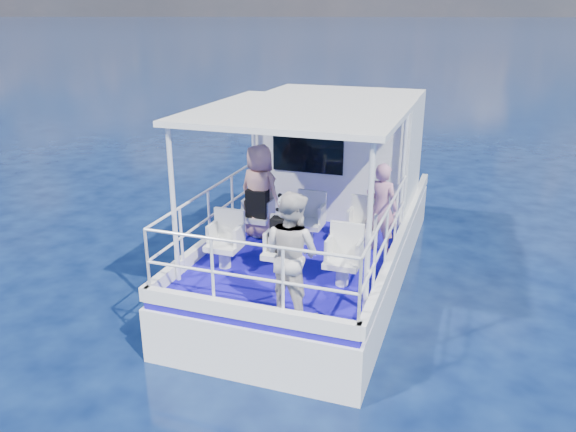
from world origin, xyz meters
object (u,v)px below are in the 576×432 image
(passenger_stbd_aft, at_px, (291,254))
(passenger_port_fwd, at_px, (259,192))
(backpack_center, at_px, (283,235))
(panda, at_px, (285,206))

(passenger_stbd_aft, bearing_deg, passenger_port_fwd, -38.89)
(passenger_port_fwd, distance_m, backpack_center, 1.61)
(passenger_stbd_aft, xyz_separation_m, panda, (-0.43, 0.97, 0.26))
(backpack_center, height_order, panda, panda)
(passenger_port_fwd, bearing_deg, passenger_stbd_aft, 135.99)
(passenger_port_fwd, distance_m, passenger_stbd_aft, 2.64)
(passenger_port_fwd, relative_size, passenger_stbd_aft, 0.99)
(passenger_stbd_aft, height_order, backpack_center, passenger_stbd_aft)
(panda, bearing_deg, passenger_stbd_aft, -66.20)
(panda, bearing_deg, passenger_port_fwd, 124.57)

